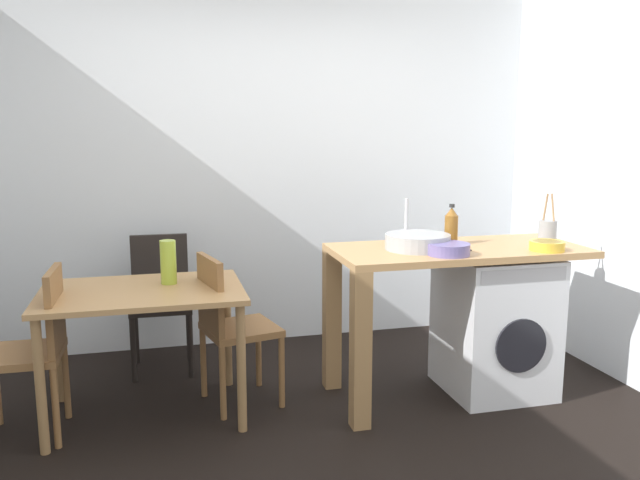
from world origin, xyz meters
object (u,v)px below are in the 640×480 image
chair_person_seat (36,343)px  chair_opposite (229,322)px  colander (547,245)px  vase (168,262)px  utensil_crock (548,230)px  washing_machine (495,323)px  bottle_tall_green (451,226)px  chair_spare_by_wall (161,294)px  mixing_bowl (448,248)px  dining_table (143,306)px

chair_person_seat → chair_opposite: (1.02, 0.14, 0.00)m
colander → vase: bearing=167.5°
utensil_crock → vase: utensil_crock is taller
utensil_crock → colander: size_ratio=1.50×
washing_machine → bottle_tall_green: bottle_tall_green is taller
washing_machine → vase: vase is taller
chair_spare_by_wall → utensil_crock: size_ratio=3.00×
chair_person_seat → utensil_crock: (3.01, -0.00, 0.48)m
mixing_bowl → bottle_tall_green: bearing=62.1°
chair_spare_by_wall → bottle_tall_green: size_ratio=3.63×
washing_machine → dining_table: bearing=175.7°
chair_opposite → dining_table: bearing=-98.9°
washing_machine → mixing_bowl: size_ratio=3.59×
dining_table → chair_opposite: (0.48, 0.03, -0.14)m
bottle_tall_green → dining_table: bearing=178.0°
chair_spare_by_wall → mixing_bowl: (1.57, -1.13, 0.45)m
dining_table → mixing_bowl: bearing=-12.0°
dining_table → vase: bearing=33.7°
washing_machine → bottle_tall_green: (-0.27, 0.09, 0.60)m
mixing_bowl → vase: size_ratio=0.95×
washing_machine → colander: bearing=-49.3°
utensil_crock → bottle_tall_green: bearing=176.3°
dining_table → chair_person_seat: (-0.55, -0.10, -0.14)m
chair_spare_by_wall → chair_opposite: bearing=118.2°
washing_machine → chair_spare_by_wall: bearing=154.9°
dining_table → chair_opposite: bearing=4.0°
bottle_tall_green → mixing_bowl: bottle_tall_green is taller
chair_opposite → colander: (1.80, -0.41, 0.44)m
dining_table → utensil_crock: bearing=-2.4°
chair_spare_by_wall → mixing_bowl: 1.98m
chair_opposite → washing_machine: 1.63m
mixing_bowl → vase: bearing=163.4°
chair_spare_by_wall → washing_machine: (1.99, -0.93, -0.08)m
dining_table → bottle_tall_green: 1.87m
mixing_bowl → vase: 1.59m
bottle_tall_green → mixing_bowl: bearing=-117.9°
chair_opposite → bottle_tall_green: (1.35, -0.10, 0.52)m
chair_opposite → washing_machine: size_ratio=1.05×
bottle_tall_green → vase: bearing=174.5°
vase → colander: bearing=-12.5°
vase → chair_opposite: bearing=-11.5°
chair_person_seat → bottle_tall_green: 2.43m
chair_person_seat → washing_machine: 2.64m
chair_spare_by_wall → vase: vase is taller
chair_spare_by_wall → utensil_crock: (2.36, -0.88, 0.48)m
chair_person_seat → mixing_bowl: (2.21, -0.25, 0.45)m
chair_opposite → bottle_tall_green: 1.45m
chair_spare_by_wall → bottle_tall_green: bearing=155.4°
utensil_crock → colander: utensil_crock is taller
chair_person_seat → mixing_bowl: 2.27m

